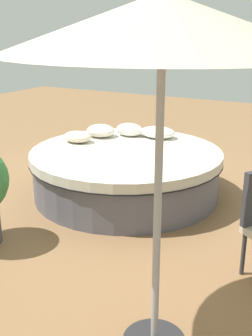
% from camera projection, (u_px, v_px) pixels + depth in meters
% --- Properties ---
extents(ground_plane, '(16.00, 16.00, 0.00)m').
position_uv_depth(ground_plane, '(126.00, 194.00, 5.64)').
color(ground_plane, olive).
extents(round_bed, '(2.52, 2.52, 0.62)m').
position_uv_depth(round_bed, '(126.00, 172.00, 5.54)').
color(round_bed, '#595966').
rests_on(round_bed, ground_plane).
extents(throw_pillow_0, '(0.52, 0.37, 0.16)m').
position_uv_depth(throw_pillow_0, '(158.00, 132.00, 6.03)').
color(throw_pillow_0, white).
rests_on(throw_pillow_0, round_bed).
extents(throw_pillow_1, '(0.41, 0.30, 0.19)m').
position_uv_depth(throw_pillow_1, '(129.00, 130.00, 6.14)').
color(throw_pillow_1, white).
rests_on(throw_pillow_1, round_bed).
extents(throw_pillow_2, '(0.42, 0.37, 0.18)m').
position_uv_depth(throw_pillow_2, '(101.00, 131.00, 6.08)').
color(throw_pillow_2, silver).
rests_on(throw_pillow_2, round_bed).
extents(throw_pillow_3, '(0.41, 0.32, 0.15)m').
position_uv_depth(throw_pillow_3, '(78.00, 137.00, 5.80)').
color(throw_pillow_3, beige).
rests_on(throw_pillow_3, round_bed).
extents(patio_umbrella, '(1.82, 1.82, 2.32)m').
position_uv_depth(patio_umbrella, '(162.00, 30.00, 2.24)').
color(patio_umbrella, '#262628').
rests_on(patio_umbrella, ground_plane).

